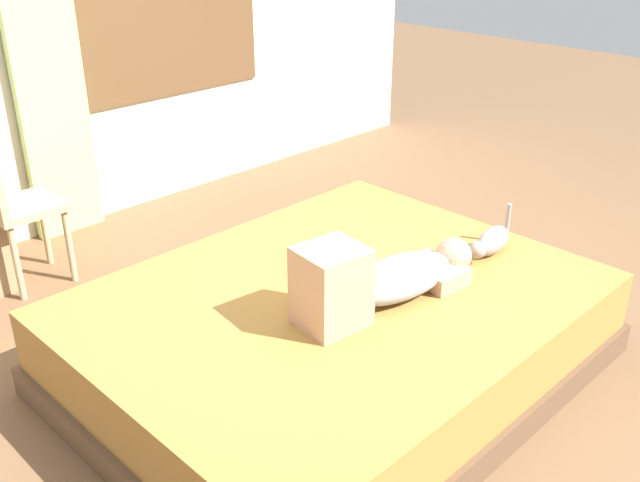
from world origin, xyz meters
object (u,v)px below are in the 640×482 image
at_px(cat, 491,241).
at_px(chair_by_desk, 10,202).
at_px(bed, 336,333).
at_px(person_lying, 383,278).

height_order(cat, chair_by_desk, chair_by_desk).
bearing_deg(cat, chair_by_desk, 124.74).
height_order(bed, person_lying, person_lying).
relative_size(person_lying, chair_by_desk, 1.10).
bearing_deg(bed, cat, -18.61).
xyz_separation_m(bed, chair_by_desk, (-0.65, 1.82, 0.30)).
xyz_separation_m(person_lying, cat, (0.72, -0.07, -0.05)).
xyz_separation_m(person_lying, chair_by_desk, (-0.73, 2.02, -0.03)).
bearing_deg(cat, person_lying, 174.06).
bearing_deg(chair_by_desk, person_lying, -70.07).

